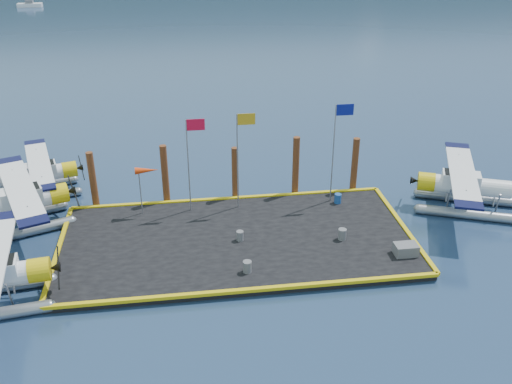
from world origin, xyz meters
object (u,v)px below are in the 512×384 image
at_px(piling_1, 165,176).
at_px(piling_3, 296,168).
at_px(drum_1, 240,236).
at_px(drum_2, 342,234).
at_px(piling_0, 93,182).
at_px(piling_2, 235,175).
at_px(flagpole_red, 191,151).
at_px(flagpole_blue, 337,139).
at_px(piling_4, 355,166).
at_px(drum_4, 338,198).
at_px(seaplane_b, 16,206).
at_px(crate, 406,249).
at_px(drum_3, 247,267).
at_px(seaplane_d, 466,188).
at_px(windsock, 146,171).
at_px(seaplane_c, 36,177).
at_px(flagpole_yellow, 241,147).

xyz_separation_m(piling_1, piling_3, (8.50, 0.00, 0.05)).
height_order(drum_1, drum_2, drum_2).
relative_size(drum_1, piling_1, 0.14).
bearing_deg(piling_0, piling_2, 0.00).
bearing_deg(piling_3, flagpole_red, -166.75).
distance_m(drum_1, piling_0, 10.41).
xyz_separation_m(flagpole_blue, piling_4, (1.80, 1.60, -2.69)).
bearing_deg(drum_4, seaplane_b, 179.52).
relative_size(crate, piling_0, 0.31).
bearing_deg(drum_3, flagpole_red, 108.90).
distance_m(seaplane_b, piling_0, 4.73).
bearing_deg(seaplane_d, flagpole_blue, 100.07).
relative_size(drum_3, flagpole_red, 0.11).
height_order(drum_2, piling_3, piling_3).
xyz_separation_m(drum_3, windsock, (-5.20, 7.22, 2.51)).
xyz_separation_m(seaplane_b, drum_1, (13.02, -3.84, -0.87)).
xyz_separation_m(drum_1, windsock, (-5.18, 4.03, 2.54)).
xyz_separation_m(piling_2, piling_3, (4.00, 0.00, 0.25)).
bearing_deg(seaplane_d, piling_0, 103.54).
bearing_deg(crate, piling_0, 154.49).
bearing_deg(piling_0, drum_4, -7.22).
relative_size(flagpole_red, piling_1, 1.43).
xyz_separation_m(seaplane_c, flagpole_blue, (19.31, -4.23, 3.32)).
bearing_deg(drum_1, flagpole_yellow, 82.27).
height_order(seaplane_b, windsock, seaplane_b).
bearing_deg(drum_1, windsock, 142.15).
bearing_deg(flagpole_blue, drum_3, -132.08).
height_order(seaplane_b, crate, seaplane_b).
xyz_separation_m(drum_2, flagpole_red, (-8.27, 4.73, 3.67)).
height_order(seaplane_b, flagpole_blue, flagpole_blue).
distance_m(crate, piling_0, 19.43).
bearing_deg(piling_4, windsock, -173.25).
xyz_separation_m(drum_3, flagpole_blue, (6.52, 7.22, 3.96)).
height_order(drum_4, flagpole_blue, flagpole_blue).
xyz_separation_m(windsock, piling_1, (1.03, 1.60, -1.13)).
bearing_deg(seaplane_d, windsock, 106.72).
bearing_deg(drum_3, seaplane_d, 20.76).
distance_m(piling_1, piling_3, 8.50).
xyz_separation_m(seaplane_d, piling_4, (-6.38, 3.25, 0.46)).
xyz_separation_m(drum_1, drum_2, (5.82, -0.70, 0.04)).
bearing_deg(flagpole_yellow, piling_0, 170.14).
distance_m(flagpole_red, piling_4, 11.17).
bearing_deg(flagpole_red, drum_4, -2.18).
xyz_separation_m(seaplane_c, piling_2, (13.11, -2.63, 0.53)).
distance_m(flagpole_red, flagpole_yellow, 3.00).
xyz_separation_m(drum_2, piling_1, (-9.98, 6.33, 1.37)).
height_order(seaplane_d, piling_1, piling_1).
distance_m(drum_2, flagpole_blue, 6.21).
bearing_deg(seaplane_c, flagpole_red, 52.63).
relative_size(flagpole_yellow, piling_4, 1.55).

